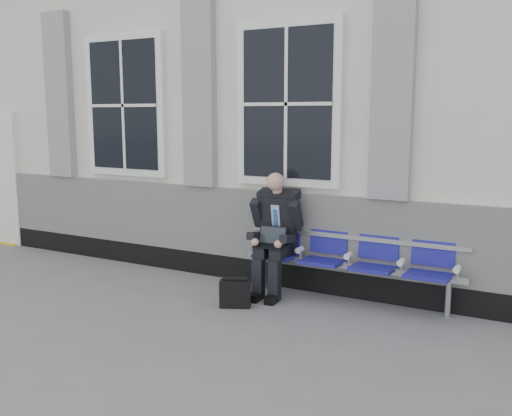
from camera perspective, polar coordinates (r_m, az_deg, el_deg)
The scene contains 5 objects.
ground at distance 6.16m, azimuth -5.89°, elevation -10.92°, with size 70.00×70.00×0.00m, color slate.
station_building at distance 8.87m, azimuth 6.69°, elevation 9.89°, with size 14.40×4.40×4.49m.
bench at distance 6.61m, azimuth 9.42°, elevation -4.58°, with size 2.60×0.47×0.91m.
businessman at distance 6.77m, azimuth 1.97°, elevation -2.11°, with size 0.61×0.82×1.46m.
briefcase at distance 6.42m, azimuth -2.10°, elevation -8.50°, with size 0.37×0.27×0.35m.
Camera 1 is at (3.29, -4.76, 2.13)m, focal length 40.00 mm.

